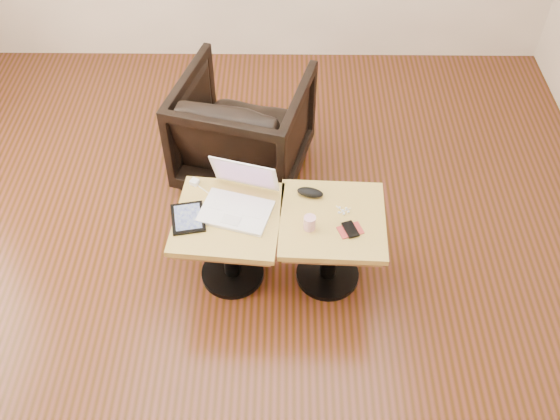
{
  "coord_description": "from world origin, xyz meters",
  "views": [
    {
      "loc": [
        0.18,
        -2.25,
        2.91
      ],
      "look_at": [
        0.16,
        -0.05,
        0.55
      ],
      "focal_mm": 40.0,
      "sensor_mm": 36.0,
      "label": 1
    }
  ],
  "objects_px": {
    "side_table_right": "(331,234)",
    "striped_cup": "(310,223)",
    "side_table_left": "(229,232)",
    "armchair": "(244,128)",
    "laptop": "(239,199)"
  },
  "relations": [
    {
      "from": "side_table_right",
      "to": "armchair",
      "type": "xyz_separation_m",
      "value": [
        -0.52,
        0.91,
        -0.02
      ]
    },
    {
      "from": "armchair",
      "to": "striped_cup",
      "type": "bearing_deg",
      "value": 127.44
    },
    {
      "from": "side_table_right",
      "to": "laptop",
      "type": "relative_size",
      "value": 1.31
    },
    {
      "from": "side_table_left",
      "to": "laptop",
      "type": "relative_size",
      "value": 1.37
    },
    {
      "from": "side_table_left",
      "to": "side_table_right",
      "type": "height_order",
      "value": "same"
    },
    {
      "from": "laptop",
      "to": "armchair",
      "type": "distance_m",
      "value": 0.85
    },
    {
      "from": "side_table_right",
      "to": "armchair",
      "type": "bearing_deg",
      "value": 122.12
    },
    {
      "from": "side_table_left",
      "to": "laptop",
      "type": "xyz_separation_m",
      "value": [
        0.06,
        0.07,
        0.18
      ]
    },
    {
      "from": "side_table_left",
      "to": "laptop",
      "type": "height_order",
      "value": "laptop"
    },
    {
      "from": "side_table_left",
      "to": "laptop",
      "type": "distance_m",
      "value": 0.2
    },
    {
      "from": "side_table_right",
      "to": "laptop",
      "type": "xyz_separation_m",
      "value": [
        -0.49,
        0.08,
        0.18
      ]
    },
    {
      "from": "laptop",
      "to": "striped_cup",
      "type": "relative_size",
      "value": 5.5
    },
    {
      "from": "side_table_right",
      "to": "striped_cup",
      "type": "height_order",
      "value": "striped_cup"
    },
    {
      "from": "striped_cup",
      "to": "armchair",
      "type": "xyz_separation_m",
      "value": [
        -0.4,
        0.98,
        -0.18
      ]
    },
    {
      "from": "striped_cup",
      "to": "armchair",
      "type": "height_order",
      "value": "armchair"
    }
  ]
}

